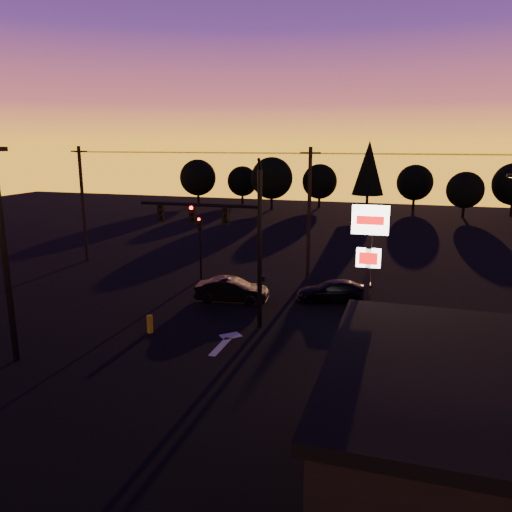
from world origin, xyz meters
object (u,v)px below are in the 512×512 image
(parking_lot_light, at_px, (3,242))
(car_right, at_px, (333,291))
(secondary_signal, at_px, (200,239))
(bollard, at_px, (150,324))
(pylon_sign, at_px, (369,250))
(suv_parked, at_px, (401,400))
(car_mid, at_px, (232,290))
(traffic_signal_mast, at_px, (229,231))

(parking_lot_light, relative_size, car_right, 2.11)
(secondary_signal, bearing_deg, bollard, -81.38)
(secondary_signal, height_order, bollard, secondary_signal)
(pylon_sign, distance_m, suv_parked, 6.33)
(bollard, xyz_separation_m, car_right, (7.98, 7.74, 0.18))
(secondary_signal, distance_m, car_right, 9.96)
(secondary_signal, xyz_separation_m, car_mid, (3.71, -3.96, -2.15))
(secondary_signal, height_order, parking_lot_light, parking_lot_light)
(parking_lot_light, distance_m, pylon_sign, 15.19)
(traffic_signal_mast, xyz_separation_m, pylon_sign, (7.10, -2.49, -0.02))
(pylon_sign, xyz_separation_m, car_mid, (-8.29, 6.03, -4.20))
(car_right, bearing_deg, secondary_signal, -116.30)
(pylon_sign, bearing_deg, car_mid, 143.97)
(parking_lot_light, relative_size, suv_parked, 1.92)
(pylon_sign, height_order, car_mid, pylon_sign)
(car_mid, bearing_deg, traffic_signal_mast, -168.83)
(suv_parked, bearing_deg, traffic_signal_mast, 110.70)
(suv_parked, bearing_deg, car_mid, 102.56)
(secondary_signal, height_order, suv_parked, secondary_signal)
(car_right, distance_m, suv_parked, 12.94)
(car_right, relative_size, suv_parked, 0.91)
(car_mid, bearing_deg, pylon_sign, -133.51)
(secondary_signal, distance_m, car_mid, 5.83)
(pylon_sign, bearing_deg, parking_lot_light, -162.77)
(parking_lot_light, distance_m, bollard, 7.78)
(bollard, bearing_deg, pylon_sign, -0.66)
(pylon_sign, distance_m, car_mid, 11.08)
(secondary_signal, relative_size, car_mid, 1.01)
(suv_parked, bearing_deg, parking_lot_light, 149.29)
(pylon_sign, bearing_deg, car_right, 107.83)
(traffic_signal_mast, height_order, pylon_sign, traffic_signal_mast)
(secondary_signal, xyz_separation_m, parking_lot_light, (-2.50, -14.49, 2.41))
(traffic_signal_mast, height_order, secondary_signal, traffic_signal_mast)
(bollard, bearing_deg, car_mid, 69.49)
(traffic_signal_mast, relative_size, bollard, 9.49)
(parking_lot_light, bearing_deg, car_mid, 59.48)
(car_mid, bearing_deg, suv_parked, -143.85)
(secondary_signal, height_order, car_right, secondary_signal)
(pylon_sign, bearing_deg, bollard, 179.34)
(parking_lot_light, bearing_deg, traffic_signal_mast, 43.37)
(pylon_sign, bearing_deg, suv_parked, -69.46)
(traffic_signal_mast, distance_m, suv_parked, 11.92)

